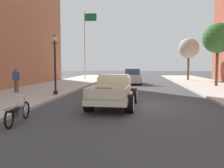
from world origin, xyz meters
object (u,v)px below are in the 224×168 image
object	(u,v)px
flagpole	(86,38)
street_tree_second	(218,38)
hotrod_truck_cream	(114,91)
street_lamp_near	(55,60)
motorcycle_parked	(18,111)
pedestrian_sidewalk_left	(16,79)
street_tree_third	(189,48)
car_background_silver	(132,77)

from	to	relation	value
flagpole	street_tree_second	distance (m)	17.03
flagpole	street_tree_second	xyz separation A→B (m)	(14.29, -9.18, -1.30)
hotrod_truck_cream	street_lamp_near	distance (m)	5.37
motorcycle_parked	pedestrian_sidewalk_left	bearing A→B (deg)	119.27
street_tree_third	car_background_silver	bearing A→B (deg)	-142.55
pedestrian_sidewalk_left	street_lamp_near	size ratio (longest dim) A/B	0.43
hotrod_truck_cream	street_tree_second	distance (m)	14.14
motorcycle_parked	flagpole	size ratio (longest dim) A/B	0.23
flagpole	street_tree_second	world-z (taller)	flagpole
motorcycle_parked	car_background_silver	size ratio (longest dim) A/B	0.48
street_tree_second	flagpole	bearing A→B (deg)	147.30
car_background_silver	street_tree_third	world-z (taller)	street_tree_third
motorcycle_parked	street_lamp_near	distance (m)	7.26
street_lamp_near	street_tree_second	distance (m)	14.89
car_background_silver	pedestrian_sidewalk_left	world-z (taller)	pedestrian_sidewalk_left
street_lamp_near	motorcycle_parked	bearing A→B (deg)	-80.36
pedestrian_sidewalk_left	street_tree_third	distance (m)	21.60
pedestrian_sidewalk_left	street_tree_second	distance (m)	17.46
motorcycle_parked	flagpole	bearing A→B (deg)	97.11
hotrod_truck_cream	pedestrian_sidewalk_left	world-z (taller)	pedestrian_sidewalk_left
flagpole	street_tree_third	distance (m)	13.57
pedestrian_sidewalk_left	street_tree_third	world-z (taller)	street_tree_third
hotrod_truck_cream	flagpole	world-z (taller)	flagpole
car_background_silver	pedestrian_sidewalk_left	bearing A→B (deg)	-127.51
car_background_silver	street_tree_third	distance (m)	9.44
hotrod_truck_cream	street_tree_third	bearing A→B (deg)	68.69
hotrod_truck_cream	car_background_silver	bearing A→B (deg)	87.95
hotrod_truck_cream	pedestrian_sidewalk_left	size ratio (longest dim) A/B	3.03
car_background_silver	street_lamp_near	size ratio (longest dim) A/B	1.14
motorcycle_parked	street_tree_second	bearing A→B (deg)	52.47
car_background_silver	flagpole	xyz separation A→B (m)	(-6.46, 6.15, 5.00)
street_tree_third	pedestrian_sidewalk_left	bearing A→B (deg)	-133.64
hotrod_truck_cream	car_background_silver	size ratio (longest dim) A/B	1.14
motorcycle_parked	car_background_silver	xyz separation A→B (m)	(3.48, 17.75, 0.33)
motorcycle_parked	street_lamp_near	size ratio (longest dim) A/B	0.55
car_background_silver	flagpole	world-z (taller)	flagpole
hotrod_truck_cream	car_background_silver	world-z (taller)	car_background_silver
car_background_silver	street_lamp_near	world-z (taller)	street_lamp_near
street_lamp_near	flagpole	bearing A→B (deg)	96.07
pedestrian_sidewalk_left	street_lamp_near	world-z (taller)	street_lamp_near
hotrod_truck_cream	motorcycle_parked	size ratio (longest dim) A/B	2.36
street_lamp_near	flagpole	size ratio (longest dim) A/B	0.42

